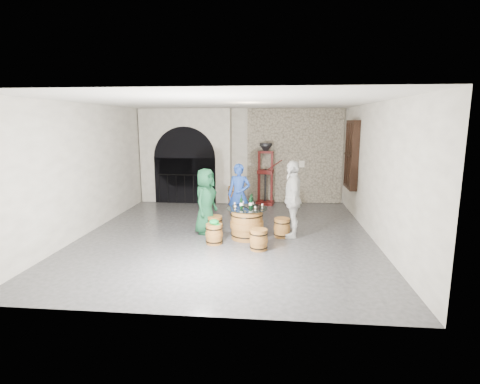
# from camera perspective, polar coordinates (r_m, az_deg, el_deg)

# --- Properties ---
(ground) EXTENTS (8.00, 8.00, 0.00)m
(ground) POSITION_cam_1_polar(r_m,az_deg,el_deg) (9.37, -1.96, -6.45)
(ground) COLOR #313134
(ground) RESTS_ON ground
(wall_back) EXTENTS (8.00, 0.00, 8.00)m
(wall_back) POSITION_cam_1_polar(r_m,az_deg,el_deg) (12.98, 0.28, 5.56)
(wall_back) COLOR beige
(wall_back) RESTS_ON ground
(wall_front) EXTENTS (8.00, 0.00, 8.00)m
(wall_front) POSITION_cam_1_polar(r_m,az_deg,el_deg) (5.14, -7.82, -2.42)
(wall_front) COLOR beige
(wall_front) RESTS_ON ground
(wall_left) EXTENTS (0.00, 8.00, 8.00)m
(wall_left) POSITION_cam_1_polar(r_m,az_deg,el_deg) (10.09, -22.17, 3.30)
(wall_left) COLOR beige
(wall_left) RESTS_ON ground
(wall_right) EXTENTS (0.00, 8.00, 8.00)m
(wall_right) POSITION_cam_1_polar(r_m,az_deg,el_deg) (9.25, 20.05, 2.84)
(wall_right) COLOR beige
(wall_right) RESTS_ON ground
(ceiling) EXTENTS (8.00, 8.00, 0.00)m
(ceiling) POSITION_cam_1_polar(r_m,az_deg,el_deg) (8.96, -2.09, 13.50)
(ceiling) COLOR beige
(ceiling) RESTS_ON wall_back
(stone_facing_panel) EXTENTS (3.20, 0.12, 3.18)m
(stone_facing_panel) POSITION_cam_1_polar(r_m,az_deg,el_deg) (12.88, 8.29, 5.41)
(stone_facing_panel) COLOR #9F947F
(stone_facing_panel) RESTS_ON ground
(arched_opening) EXTENTS (3.10, 0.60, 3.19)m
(arched_opening) POSITION_cam_1_polar(r_m,az_deg,el_deg) (13.03, -8.21, 5.39)
(arched_opening) COLOR beige
(arched_opening) RESTS_ON ground
(shuttered_window) EXTENTS (0.23, 1.10, 2.00)m
(shuttered_window) POSITION_cam_1_polar(r_m,az_deg,el_deg) (11.53, 16.58, 5.47)
(shuttered_window) COLOR black
(shuttered_window) RESTS_ON wall_right
(barrel_table) EXTENTS (0.96, 0.96, 0.74)m
(barrel_table) POSITION_cam_1_polar(r_m,az_deg,el_deg) (8.96, 1.06, -4.79)
(barrel_table) COLOR brown
(barrel_table) RESTS_ON ground
(barrel_stool_left) EXTENTS (0.41, 0.41, 0.46)m
(barrel_stool_left) POSITION_cam_1_polar(r_m,az_deg,el_deg) (9.33, -3.88, -5.06)
(barrel_stool_left) COLOR brown
(barrel_stool_left) RESTS_ON ground
(barrel_stool_far) EXTENTS (0.41, 0.41, 0.46)m
(barrel_stool_far) POSITION_cam_1_polar(r_m,az_deg,el_deg) (9.81, 0.18, -4.25)
(barrel_stool_far) COLOR brown
(barrel_stool_far) RESTS_ON ground
(barrel_stool_right) EXTENTS (0.41, 0.41, 0.46)m
(barrel_stool_right) POSITION_cam_1_polar(r_m,az_deg,el_deg) (9.15, 6.41, -5.42)
(barrel_stool_right) COLOR brown
(barrel_stool_right) RESTS_ON ground
(barrel_stool_near_right) EXTENTS (0.41, 0.41, 0.46)m
(barrel_stool_near_right) POSITION_cam_1_polar(r_m,az_deg,el_deg) (8.22, 2.88, -7.26)
(barrel_stool_near_right) COLOR brown
(barrel_stool_near_right) RESTS_ON ground
(barrel_stool_near_left) EXTENTS (0.41, 0.41, 0.46)m
(barrel_stool_near_left) POSITION_cam_1_polar(r_m,az_deg,el_deg) (8.62, -3.97, -6.40)
(barrel_stool_near_left) COLOR brown
(barrel_stool_near_left) RESTS_ON ground
(green_cap) EXTENTS (0.26, 0.22, 0.12)m
(green_cap) POSITION_cam_1_polar(r_m,az_deg,el_deg) (8.54, -3.97, -4.59)
(green_cap) COLOR #0B7E2E
(green_cap) RESTS_ON barrel_stool_near_left
(person_green) EXTENTS (0.72, 0.91, 1.64)m
(person_green) POSITION_cam_1_polar(r_m,az_deg,el_deg) (9.30, -5.26, -1.40)
(person_green) COLOR #124125
(person_green) RESTS_ON ground
(person_blue) EXTENTS (0.65, 0.47, 1.66)m
(person_blue) POSITION_cam_1_polar(r_m,az_deg,el_deg) (10.02, -0.15, -0.40)
(person_blue) COLOR navy
(person_blue) RESTS_ON ground
(person_white) EXTENTS (0.47, 1.09, 1.86)m
(person_white) POSITION_cam_1_polar(r_m,az_deg,el_deg) (9.05, 8.00, -1.09)
(person_white) COLOR beige
(person_white) RESTS_ON ground
(wine_bottle_left) EXTENTS (0.08, 0.08, 0.32)m
(wine_bottle_left) POSITION_cam_1_polar(r_m,az_deg,el_deg) (8.80, 0.20, -1.67)
(wine_bottle_left) COLOR black
(wine_bottle_left) RESTS_ON barrel_table
(wine_bottle_center) EXTENTS (0.08, 0.08, 0.32)m
(wine_bottle_center) POSITION_cam_1_polar(r_m,az_deg,el_deg) (8.83, 1.62, -1.64)
(wine_bottle_center) COLOR black
(wine_bottle_center) RESTS_ON barrel_table
(wine_bottle_right) EXTENTS (0.08, 0.08, 0.32)m
(wine_bottle_right) POSITION_cam_1_polar(r_m,az_deg,el_deg) (8.95, 1.83, -1.47)
(wine_bottle_right) COLOR black
(wine_bottle_right) RESTS_ON barrel_table
(tasting_glass_a) EXTENTS (0.05, 0.05, 0.10)m
(tasting_glass_a) POSITION_cam_1_polar(r_m,az_deg,el_deg) (8.70, -0.72, -2.37)
(tasting_glass_a) COLOR #A66220
(tasting_glass_a) RESTS_ON barrel_table
(tasting_glass_b) EXTENTS (0.05, 0.05, 0.10)m
(tasting_glass_b) POSITION_cam_1_polar(r_m,az_deg,el_deg) (8.87, 3.40, -2.14)
(tasting_glass_b) COLOR #A66220
(tasting_glass_b) RESTS_ON barrel_table
(tasting_glass_c) EXTENTS (0.05, 0.05, 0.10)m
(tasting_glass_c) POSITION_cam_1_polar(r_m,az_deg,el_deg) (9.15, 0.46, -1.72)
(tasting_glass_c) COLOR #A66220
(tasting_glass_c) RESTS_ON barrel_table
(tasting_glass_d) EXTENTS (0.05, 0.05, 0.10)m
(tasting_glass_d) POSITION_cam_1_polar(r_m,az_deg,el_deg) (8.97, 1.95, -1.98)
(tasting_glass_d) COLOR #A66220
(tasting_glass_d) RESTS_ON barrel_table
(tasting_glass_e) EXTENTS (0.05, 0.05, 0.10)m
(tasting_glass_e) POSITION_cam_1_polar(r_m,az_deg,el_deg) (8.63, 2.34, -2.49)
(tasting_glass_e) COLOR #A66220
(tasting_glass_e) RESTS_ON barrel_table
(tasting_glass_f) EXTENTS (0.05, 0.05, 0.10)m
(tasting_glass_f) POSITION_cam_1_polar(r_m,az_deg,el_deg) (9.02, -0.81, -1.90)
(tasting_glass_f) COLOR #A66220
(tasting_glass_f) RESTS_ON barrel_table
(side_barrel) EXTENTS (0.51, 0.51, 0.67)m
(side_barrel) POSITION_cam_1_polar(r_m,az_deg,el_deg) (12.30, -0.71, -0.69)
(side_barrel) COLOR brown
(side_barrel) RESTS_ON ground
(corking_press) EXTENTS (0.86, 0.55, 2.06)m
(corking_press) POSITION_cam_1_polar(r_m,az_deg,el_deg) (12.52, 3.91, 3.50)
(corking_press) COLOR #4F120D
(corking_press) RESTS_ON ground
(control_box) EXTENTS (0.18, 0.10, 0.22)m
(control_box) POSITION_cam_1_polar(r_m,az_deg,el_deg) (12.84, 9.40, 4.24)
(control_box) COLOR silver
(control_box) RESTS_ON wall_back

